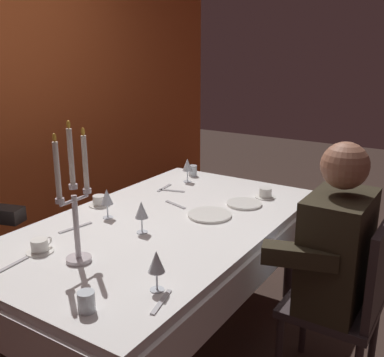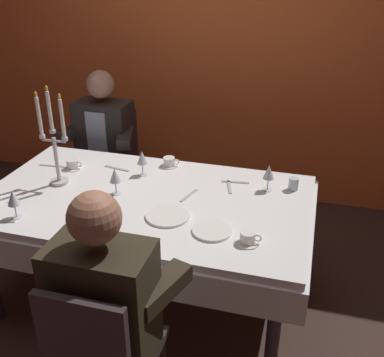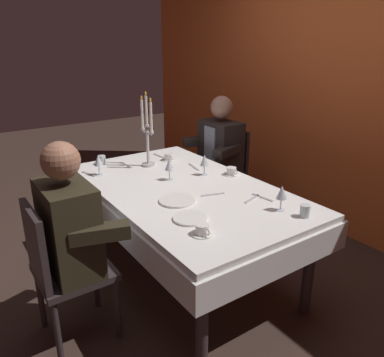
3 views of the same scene
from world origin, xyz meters
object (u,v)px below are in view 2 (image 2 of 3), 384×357
at_px(wine_glass_3, 115,176).
at_px(coffee_cup_2, 248,238).
at_px(candelabra, 54,145).
at_px(water_tumbler_1, 293,184).
at_px(coffee_cup_1, 73,165).
at_px(wine_glass_1, 142,158).
at_px(wine_glass_2, 269,173).
at_px(coffee_cup_0, 169,162).
at_px(wine_glass_0, 13,199).
at_px(dinner_plate_0, 168,216).
at_px(seated_diner_0, 105,134).
at_px(seated_diner_1, 103,302).
at_px(dining_table, 146,214).
at_px(dinner_plate_1, 212,231).

bearing_deg(wine_glass_3, coffee_cup_2, -19.70).
bearing_deg(candelabra, wine_glass_3, -4.73).
distance_m(water_tumbler_1, coffee_cup_1, 1.43).
relative_size(wine_glass_1, wine_glass_2, 1.00).
xyz_separation_m(water_tumbler_1, coffee_cup_0, (-0.82, 0.12, -0.01)).
xyz_separation_m(wine_glass_0, coffee_cup_2, (1.24, 0.10, -0.09)).
relative_size(wine_glass_3, coffee_cup_0, 1.24).
height_order(wine_glass_3, coffee_cup_2, wine_glass_3).
bearing_deg(candelabra, coffee_cup_2, -15.09).
relative_size(candelabra, water_tumbler_1, 8.06).
bearing_deg(wine_glass_1, dinner_plate_0, -54.89).
relative_size(dinner_plate_0, coffee_cup_2, 1.82).
relative_size(water_tumbler_1, coffee_cup_0, 0.58).
bearing_deg(coffee_cup_2, wine_glass_3, 160.30).
height_order(wine_glass_1, seated_diner_0, seated_diner_0).
bearing_deg(water_tumbler_1, coffee_cup_2, -104.86).
relative_size(dinner_plate_0, seated_diner_0, 0.19).
xyz_separation_m(wine_glass_2, coffee_cup_2, (-0.02, -0.59, -0.09)).
height_order(wine_glass_0, wine_glass_1, same).
relative_size(seated_diner_0, seated_diner_1, 1.00).
bearing_deg(wine_glass_0, seated_diner_1, -33.19).
distance_m(wine_glass_3, water_tumbler_1, 1.06).
distance_m(candelabra, seated_diner_0, 0.90).
bearing_deg(candelabra, dining_table, -2.49).
height_order(wine_glass_2, coffee_cup_1, wine_glass_2).
height_order(water_tumbler_1, coffee_cup_0, water_tumbler_1).
distance_m(coffee_cup_2, seated_diner_1, 0.77).
bearing_deg(seated_diner_0, water_tumbler_1, -20.34).
bearing_deg(wine_glass_2, wine_glass_0, -151.53).
distance_m(dinner_plate_0, seated_diner_0, 1.38).
bearing_deg(coffee_cup_1, wine_glass_2, 1.72).
distance_m(dining_table, wine_glass_3, 0.30).
xyz_separation_m(dinner_plate_0, coffee_cup_2, (0.46, -0.13, 0.02)).
distance_m(coffee_cup_1, coffee_cup_2, 1.37).
distance_m(coffee_cup_0, seated_diner_1, 1.35).
bearing_deg(wine_glass_3, seated_diner_0, 119.06).
bearing_deg(candelabra, coffee_cup_1, 97.24).
relative_size(candelabra, wine_glass_3, 3.74).
xyz_separation_m(dinner_plate_1, coffee_cup_2, (0.19, -0.05, 0.02)).
height_order(wine_glass_3, seated_diner_1, seated_diner_1).
height_order(wine_glass_1, seated_diner_1, seated_diner_1).
bearing_deg(water_tumbler_1, dinner_plate_1, -121.58).
bearing_deg(wine_glass_3, wine_glass_2, 18.58).
relative_size(wine_glass_2, coffee_cup_0, 1.24).
distance_m(dinner_plate_1, seated_diner_0, 1.61).
bearing_deg(wine_glass_0, dinner_plate_0, 16.16).
xyz_separation_m(dinner_plate_1, wine_glass_0, (-1.05, -0.15, 0.11)).
bearing_deg(coffee_cup_2, dinner_plate_1, 165.39).
xyz_separation_m(dinner_plate_1, seated_diner_0, (-1.14, 1.14, -0.01)).
xyz_separation_m(dinner_plate_1, coffee_cup_1, (-1.06, 0.50, 0.02)).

